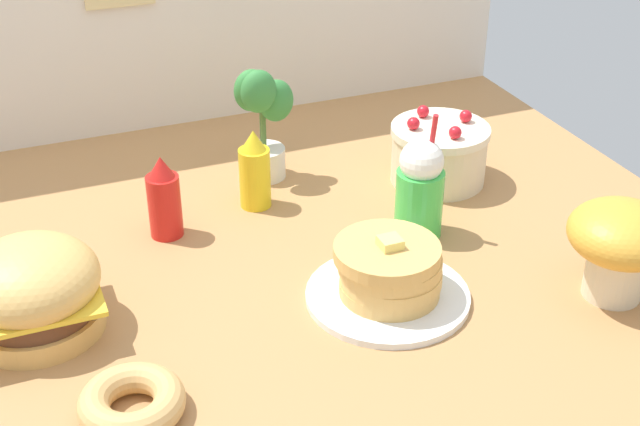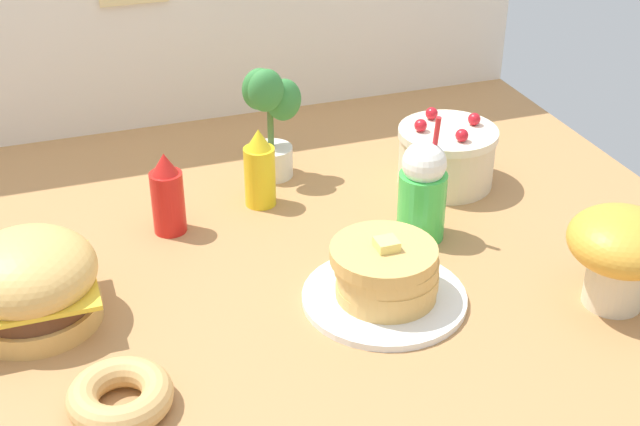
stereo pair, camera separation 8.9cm
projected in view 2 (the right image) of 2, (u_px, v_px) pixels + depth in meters
The scene contains 10 objects.
ground_plane at pixel (305, 292), 2.12m from camera, with size 2.24×2.14×0.02m, color #B27F4C.
burger at pixel (30, 282), 1.95m from camera, with size 0.30×0.30×0.22m.
pancake_stack at pixel (385, 278), 2.04m from camera, with size 0.39×0.39×0.17m.
layer_cake at pixel (446, 156), 2.53m from camera, with size 0.28×0.28×0.21m.
ketchup_bottle at pixel (168, 196), 2.29m from camera, with size 0.09×0.09×0.23m.
mustard_bottle at pixel (260, 170), 2.42m from camera, with size 0.09×0.09×0.23m.
cream_soda_cup at pixel (422, 191), 2.25m from camera, with size 0.13×0.13×0.34m.
donut_pink_glaze at pixel (120, 395), 1.74m from camera, with size 0.21×0.21×0.06m.
potted_plant at pixel (270, 118), 2.52m from camera, with size 0.16×0.14×0.35m.
mushroom_stool at pixel (621, 249), 1.99m from camera, with size 0.25×0.25×0.24m.
Camera 2 is at (-0.53, -1.65, 1.22)m, focal length 49.43 mm.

